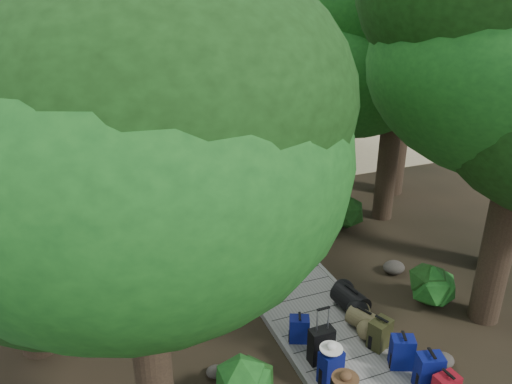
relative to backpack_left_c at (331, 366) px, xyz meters
name	(u,v)px	position (x,y,z in m)	size (l,w,h in m)	color
ground	(282,278)	(0.63, 3.33, -0.47)	(120.00, 120.00, 0.00)	#332619
sand_beach	(153,114)	(0.63, 19.33, -0.46)	(40.00, 22.00, 0.02)	#C4B484
boardwalk	(266,255)	(0.63, 4.33, -0.41)	(2.00, 12.00, 0.12)	gray
backpack_left_c	(331,366)	(0.00, 0.00, 0.00)	(0.37, 0.27, 0.69)	navy
backpack_left_d	(299,328)	(-0.02, 1.14, -0.07)	(0.36, 0.26, 0.55)	navy
backpack_right_b	(429,370)	(1.42, -0.70, 0.02)	(0.41, 0.29, 0.74)	navy
backpack_right_c	(402,351)	(1.33, -0.12, -0.01)	(0.39, 0.28, 0.67)	navy
backpack_right_d	(380,332)	(1.28, 0.45, -0.04)	(0.40, 0.29, 0.62)	#39381A
duffel_right_khaki	(364,320)	(1.28, 0.99, -0.15)	(0.40, 0.60, 0.40)	brown
duffel_right_black	(350,300)	(1.36, 1.61, -0.11)	(0.47, 0.74, 0.47)	black
suitcase_on_boardwalk	(321,345)	(0.09, 0.51, -0.01)	(0.43, 0.24, 0.67)	black
lone_suitcase_on_sand	(198,155)	(0.84, 11.44, -0.11)	(0.43, 0.24, 0.67)	black
hat_brown	(346,375)	(-0.10, -0.60, 0.36)	(0.43, 0.43, 0.13)	#51351E
hat_white	(331,346)	(-0.01, 0.01, 0.41)	(0.38, 0.38, 0.13)	silver
kayak	(102,155)	(-2.42, 13.16, -0.27)	(0.79, 3.60, 0.36)	#A72E0E
sun_lounger	(253,139)	(3.45, 12.59, -0.15)	(0.60, 1.86, 0.60)	silver
tree_right_c	(397,79)	(4.61, 5.20, 3.47)	(4.55, 4.55, 7.88)	black
tree_right_d	(410,9)	(5.92, 6.69, 5.09)	(6.06, 6.06, 11.11)	black
tree_right_e	(317,50)	(5.25, 10.82, 3.49)	(4.39, 4.39, 7.91)	black
tree_right_f	(350,0)	(7.49, 12.51, 5.08)	(6.21, 6.21, 11.09)	black
tree_left_a	(140,245)	(-2.90, -0.34, 3.05)	(4.22, 4.22, 7.04)	black
tree_left_c	(74,95)	(-3.23, 6.36, 3.47)	(4.52, 4.52, 7.87)	black
tree_back_a	(126,24)	(-0.43, 17.90, 4.00)	(5.16, 5.16, 8.93)	black
tree_back_b	(185,11)	(2.71, 19.80, 4.37)	(5.42, 5.42, 9.68)	black
tree_back_c	(241,25)	(5.43, 19.37, 3.67)	(4.59, 4.59, 8.27)	black
tree_back_d	(31,51)	(-4.46, 18.40, 3.02)	(4.18, 4.18, 6.96)	black
palm_right_a	(292,75)	(3.38, 8.90, 3.04)	(4.12, 4.12, 7.02)	#134715
palm_right_b	(285,32)	(5.75, 14.72, 3.75)	(4.37, 4.37, 8.44)	#134715
palm_right_c	(213,56)	(2.66, 15.22, 2.83)	(4.14, 4.14, 6.59)	#134715
palm_left_a	(41,103)	(-4.06, 9.33, 2.71)	(3.99, 3.99, 6.34)	#134715
rock_left_b	(215,372)	(-1.71, 0.96, -0.38)	(0.32, 0.29, 0.18)	#4C473F
rock_left_c	(197,270)	(-1.17, 4.13, -0.31)	(0.57, 0.52, 0.32)	#4C473F
rock_left_d	(153,240)	(-1.85, 6.06, -0.39)	(0.29, 0.26, 0.16)	#4C473F
rock_right_a	(443,360)	(2.13, -0.28, -0.35)	(0.41, 0.37, 0.22)	#4C473F
rock_right_b	(394,267)	(3.14, 2.59, -0.33)	(0.51, 0.46, 0.28)	#4C473F
rock_right_c	(331,233)	(2.67, 4.72, -0.38)	(0.33, 0.30, 0.18)	#4C473F
shrub_left_a	(246,384)	(-1.45, 0.12, 0.01)	(1.06, 1.06, 0.96)	#164B17
shrub_left_b	(186,254)	(-1.35, 4.44, -0.02)	(0.98, 0.98, 0.88)	#164B17
shrub_left_c	(124,192)	(-2.22, 8.27, 0.15)	(1.37, 1.37, 1.24)	#164B17
shrub_right_a	(433,287)	(3.12, 1.26, -0.02)	(1.00, 1.00, 0.90)	#164B17
shrub_right_b	(343,210)	(3.21, 5.05, 0.07)	(1.19, 1.19, 1.07)	#164B17
shrub_right_c	(282,174)	(2.97, 8.56, -0.12)	(0.77, 0.77, 0.69)	#164B17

